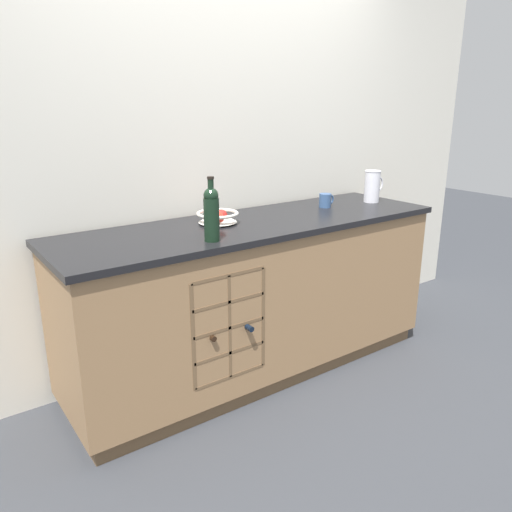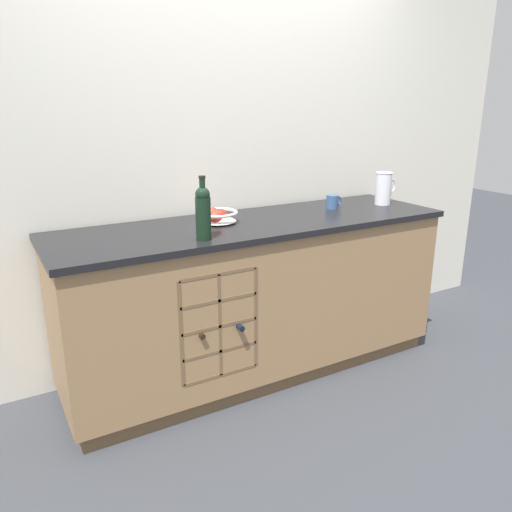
# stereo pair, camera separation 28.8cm
# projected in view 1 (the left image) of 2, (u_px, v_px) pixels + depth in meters

# --- Properties ---
(ground_plane) EXTENTS (14.00, 14.00, 0.00)m
(ground_plane) POSITION_uv_depth(u_px,v_px,m) (256.00, 368.00, 3.10)
(ground_plane) COLOR #383A3F
(back_wall) EXTENTS (4.66, 0.06, 2.55)m
(back_wall) POSITION_uv_depth(u_px,v_px,m) (219.00, 156.00, 3.02)
(back_wall) COLOR silver
(back_wall) RESTS_ON ground_plane
(kitchen_island) EXTENTS (2.30, 0.70, 0.94)m
(kitchen_island) POSITION_uv_depth(u_px,v_px,m) (256.00, 297.00, 2.96)
(kitchen_island) COLOR brown
(kitchen_island) RESTS_ON ground_plane
(fruit_bowl) EXTENTS (0.23, 0.23, 0.08)m
(fruit_bowl) POSITION_uv_depth(u_px,v_px,m) (217.00, 216.00, 2.75)
(fruit_bowl) COLOR silver
(fruit_bowl) RESTS_ON kitchen_island
(white_pitcher) EXTENTS (0.16, 0.11, 0.21)m
(white_pitcher) POSITION_uv_depth(u_px,v_px,m) (372.00, 186.00, 3.34)
(white_pitcher) COLOR white
(white_pitcher) RESTS_ON kitchen_island
(ceramic_mug) EXTENTS (0.11, 0.08, 0.09)m
(ceramic_mug) POSITION_uv_depth(u_px,v_px,m) (326.00, 200.00, 3.19)
(ceramic_mug) COLOR #385684
(ceramic_mug) RESTS_ON kitchen_island
(standing_wine_bottle) EXTENTS (0.08, 0.08, 0.31)m
(standing_wine_bottle) POSITION_uv_depth(u_px,v_px,m) (211.00, 213.00, 2.38)
(standing_wine_bottle) COLOR black
(standing_wine_bottle) RESTS_ON kitchen_island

